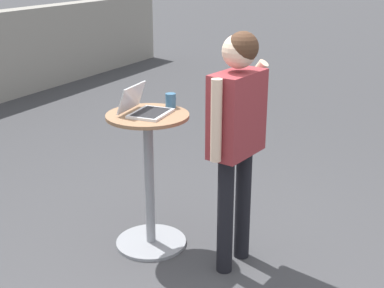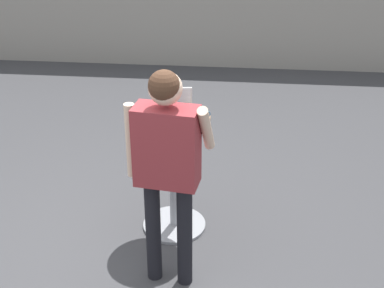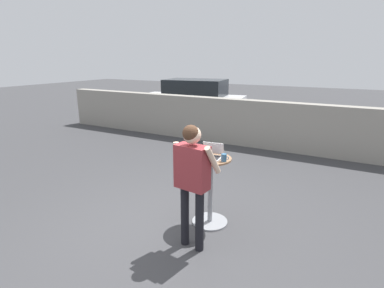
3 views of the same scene
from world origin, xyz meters
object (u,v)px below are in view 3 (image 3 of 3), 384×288
Objects in this scene: laptop at (211,154)px; standing_person at (192,172)px; cafe_table at (210,189)px; parked_car_near_street at (192,99)px; coffee_mug at (224,158)px.

standing_person reaches higher than laptop.
parked_car_near_street is at bearing 120.13° from cafe_table.
cafe_table is at bearing 94.39° from standing_person.
laptop is at bearing -59.83° from parked_car_near_street.
parked_car_near_street is (-4.46, 7.36, -0.29)m from coffee_mug.
standing_person is at bearing -85.61° from cafe_table.
cafe_table is 9.03× the size of coffee_mug.
parked_car_near_street is at bearing 120.17° from laptop.
parked_car_near_street is at bearing 121.22° from coffee_mug.
standing_person is (-0.17, -0.60, -0.04)m from coffee_mug.
coffee_mug is at bearing -58.78° from parked_car_near_street.
cafe_table is 0.52m from laptop.
laptop is at bearing 102.72° from cafe_table.
parked_car_near_street is (-4.23, 7.28, -0.28)m from laptop.
laptop is 8.42m from parked_car_near_street.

